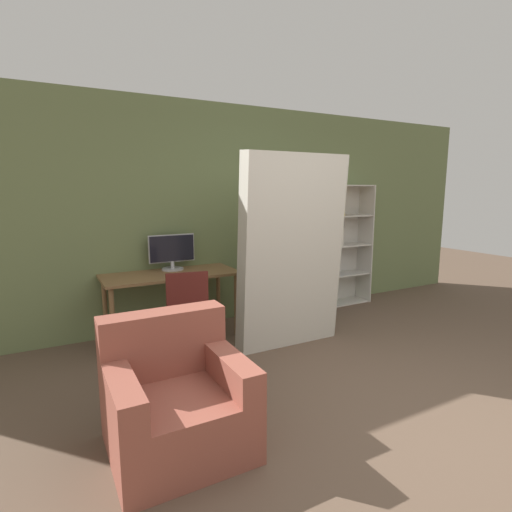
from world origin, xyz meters
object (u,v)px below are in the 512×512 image
Objects in this scene: bookshelf at (336,245)px; armchair at (175,399)px; office_chair at (191,333)px; mattress_near at (292,252)px; monitor at (172,251)px.

armchair is (-3.05, -2.11, -0.55)m from bookshelf.
office_chair is 0.44× the size of mattress_near.
mattress_near is at bearing 33.92° from armchair.
office_chair is (-0.16, -1.07, -0.60)m from monitor.
monitor is 2.28m from armchair.
armchair is (-1.62, -1.09, -0.70)m from mattress_near.
bookshelf reaches higher than monitor.
office_chair reaches higher than armchair.
monitor reaches higher than armchair.
bookshelf is at bearing 0.25° from monitor.
monitor is 0.60× the size of office_chair.
monitor is 1.42m from mattress_near.
mattress_near is 2.07m from armchair.
bookshelf is (2.59, 1.08, 0.51)m from office_chair.
bookshelf is at bearing 35.35° from mattress_near.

